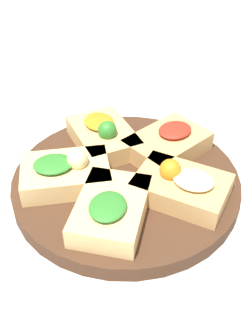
% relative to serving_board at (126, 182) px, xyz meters
% --- Properties ---
extents(ground_plane, '(3.00, 3.00, 0.00)m').
position_rel_serving_board_xyz_m(ground_plane, '(0.00, 0.00, -0.01)').
color(ground_plane, beige).
extents(serving_board, '(0.34, 0.34, 0.02)m').
position_rel_serving_board_xyz_m(serving_board, '(0.00, 0.00, 0.00)').
color(serving_board, '#422819').
rests_on(serving_board, ground_plane).
extents(focaccia_slice_0, '(0.15, 0.14, 0.05)m').
position_rel_serving_board_xyz_m(focaccia_slice_0, '(-0.07, -0.05, 0.03)').
color(focaccia_slice_0, '#DBB775').
rests_on(focaccia_slice_0, serving_board).
extents(focaccia_slice_1, '(0.12, 0.14, 0.04)m').
position_rel_serving_board_xyz_m(focaccia_slice_1, '(0.03, -0.08, 0.03)').
color(focaccia_slice_1, '#DBB775').
rests_on(focaccia_slice_1, serving_board).
extents(focaccia_slice_2, '(0.13, 0.09, 0.05)m').
position_rel_serving_board_xyz_m(focaccia_slice_2, '(0.09, 0.00, 0.03)').
color(focaccia_slice_2, tan).
rests_on(focaccia_slice_2, serving_board).
extents(focaccia_slice_3, '(0.12, 0.14, 0.04)m').
position_rel_serving_board_xyz_m(focaccia_slice_3, '(0.03, 0.08, 0.03)').
color(focaccia_slice_3, tan).
rests_on(focaccia_slice_3, serving_board).
extents(focaccia_slice_4, '(0.15, 0.14, 0.05)m').
position_rel_serving_board_xyz_m(focaccia_slice_4, '(-0.07, 0.05, 0.03)').
color(focaccia_slice_4, tan).
rests_on(focaccia_slice_4, serving_board).
extents(plate_left, '(0.26, 0.26, 0.02)m').
position_rel_serving_board_xyz_m(plate_left, '(-0.10, 0.35, -0.00)').
color(plate_left, white).
rests_on(plate_left, ground_plane).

